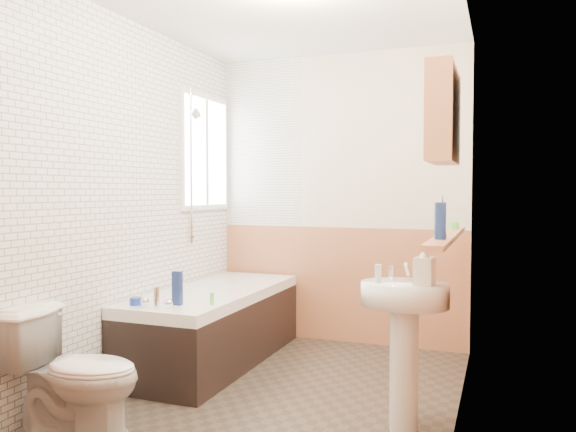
# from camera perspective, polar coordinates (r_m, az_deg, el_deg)

# --- Properties ---
(floor) EXTENTS (2.80, 2.80, 0.00)m
(floor) POSITION_cam_1_polar(r_m,az_deg,el_deg) (3.81, -0.84, -17.64)
(floor) COLOR #2D2720
(floor) RESTS_ON ground
(ceiling) EXTENTS (2.80, 2.80, 0.00)m
(ceiling) POSITION_cam_1_polar(r_m,az_deg,el_deg) (3.77, -0.87, 20.86)
(ceiling) COLOR white
(ceiling) RESTS_ON ground
(wall_back) EXTENTS (2.20, 0.02, 2.50)m
(wall_back) POSITION_cam_1_polar(r_m,az_deg,el_deg) (4.92, 5.24, 1.76)
(wall_back) COLOR beige
(wall_back) RESTS_ON ground
(wall_front) EXTENTS (2.20, 0.02, 2.50)m
(wall_front) POSITION_cam_1_polar(r_m,az_deg,el_deg) (2.33, -13.81, 0.90)
(wall_front) COLOR beige
(wall_front) RESTS_ON ground
(wall_left) EXTENTS (0.02, 2.80, 2.50)m
(wall_left) POSITION_cam_1_polar(r_m,az_deg,el_deg) (4.12, -15.35, 1.54)
(wall_left) COLOR beige
(wall_left) RESTS_ON ground
(wall_right) EXTENTS (0.02, 2.80, 2.50)m
(wall_right) POSITION_cam_1_polar(r_m,az_deg,el_deg) (3.33, 17.18, 1.32)
(wall_right) COLOR beige
(wall_right) RESTS_ON ground
(wainscot_right) EXTENTS (0.01, 2.80, 1.00)m
(wainscot_right) POSITION_cam_1_polar(r_m,az_deg,el_deg) (3.43, 16.64, -11.30)
(wainscot_right) COLOR #BC754D
(wainscot_right) RESTS_ON wall_right
(wainscot_front) EXTENTS (2.20, 0.01, 1.00)m
(wainscot_front) POSITION_cam_1_polar(r_m,az_deg,el_deg) (2.48, -13.33, -16.66)
(wainscot_front) COLOR #BC754D
(wainscot_front) RESTS_ON wall_front
(wainscot_back) EXTENTS (2.20, 0.01, 1.00)m
(wainscot_back) POSITION_cam_1_polar(r_m,az_deg,el_deg) (4.96, 5.14, -6.94)
(wainscot_back) COLOR #BC754D
(wainscot_back) RESTS_ON wall_back
(tile_cladding_left) EXTENTS (0.01, 2.80, 2.50)m
(tile_cladding_left) POSITION_cam_1_polar(r_m,az_deg,el_deg) (4.11, -15.10, 1.54)
(tile_cladding_left) COLOR white
(tile_cladding_left) RESTS_ON wall_left
(tile_return_back) EXTENTS (0.75, 0.01, 1.50)m
(tile_return_back) POSITION_cam_1_polar(r_m,az_deg,el_deg) (5.16, -2.65, 7.36)
(tile_return_back) COLOR white
(tile_return_back) RESTS_ON wall_back
(window) EXTENTS (0.03, 0.79, 0.99)m
(window) POSITION_cam_1_polar(r_m,az_deg,el_deg) (4.91, -8.34, 6.42)
(window) COLOR white
(window) RESTS_ON wall_left
(bathtub) EXTENTS (0.70, 1.75, 0.70)m
(bathtub) POSITION_cam_1_polar(r_m,az_deg,el_deg) (4.44, -7.46, -10.80)
(bathtub) COLOR black
(bathtub) RESTS_ON floor
(shower_riser) EXTENTS (0.11, 0.08, 1.26)m
(shower_riser) POSITION_cam_1_polar(r_m,az_deg,el_deg) (4.66, -9.73, 6.30)
(shower_riser) COLOR silver
(shower_riser) RESTS_ON wall_left
(toilet) EXTENTS (0.75, 0.49, 0.69)m
(toilet) POSITION_cam_1_polar(r_m,az_deg,el_deg) (3.27, -20.76, -14.87)
(toilet) COLOR white
(toilet) RESTS_ON floor
(sink) EXTENTS (0.48, 0.39, 0.93)m
(sink) POSITION_cam_1_polar(r_m,az_deg,el_deg) (3.17, 11.73, -10.83)
(sink) COLOR white
(sink) RESTS_ON floor
(pine_shelf) EXTENTS (0.10, 1.53, 0.03)m
(pine_shelf) POSITION_cam_1_polar(r_m,az_deg,el_deg) (3.32, 15.89, -1.99)
(pine_shelf) COLOR #BC754D
(pine_shelf) RESTS_ON wall_right
(medicine_cabinet) EXTENTS (0.15, 0.58, 0.53)m
(medicine_cabinet) POSITION_cam_1_polar(r_m,az_deg,el_deg) (3.29, 15.47, 9.78)
(medicine_cabinet) COLOR #BC754D
(medicine_cabinet) RESTS_ON wall_right
(foam_can) EXTENTS (0.06, 0.06, 0.19)m
(foam_can) POSITION_cam_1_polar(r_m,az_deg,el_deg) (2.90, 15.21, -0.48)
(foam_can) COLOR navy
(foam_can) RESTS_ON pine_shelf
(green_bottle) EXTENTS (0.05, 0.05, 0.23)m
(green_bottle) POSITION_cam_1_polar(r_m,az_deg,el_deg) (3.01, 15.42, 0.05)
(green_bottle) COLOR #19339E
(green_bottle) RESTS_ON pine_shelf
(black_jar) EXTENTS (0.08, 0.08, 0.04)m
(black_jar) POSITION_cam_1_polar(r_m,az_deg,el_deg) (3.76, 16.49, -0.92)
(black_jar) COLOR #59C647
(black_jar) RESTS_ON pine_shelf
(soap_bottle) EXTENTS (0.13, 0.23, 0.10)m
(soap_bottle) POSITION_cam_1_polar(r_m,az_deg,el_deg) (3.07, 13.69, -5.90)
(soap_bottle) COLOR silver
(soap_bottle) RESTS_ON sink
(clear_bottle) EXTENTS (0.04, 0.04, 0.10)m
(clear_bottle) POSITION_cam_1_polar(r_m,az_deg,el_deg) (3.10, 9.15, -5.79)
(clear_bottle) COLOR silver
(clear_bottle) RESTS_ON sink
(blue_gel) EXTENTS (0.06, 0.04, 0.22)m
(blue_gel) POSITION_cam_1_polar(r_m,az_deg,el_deg) (3.80, -11.18, -7.20)
(blue_gel) COLOR navy
(blue_gel) RESTS_ON bathtub
(cream_jar) EXTENTS (0.08, 0.08, 0.05)m
(cream_jar) POSITION_cam_1_polar(r_m,az_deg,el_deg) (3.88, -15.22, -8.35)
(cream_jar) COLOR #19339E
(cream_jar) RESTS_ON bathtub
(orange_bottle) EXTENTS (0.03, 0.03, 0.08)m
(orange_bottle) POSITION_cam_1_polar(r_m,az_deg,el_deg) (3.78, -7.74, -8.33)
(orange_bottle) COLOR #59C647
(orange_bottle) RESTS_ON bathtub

